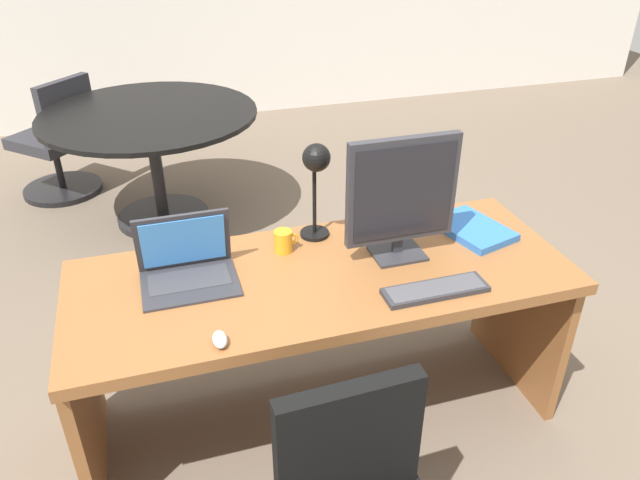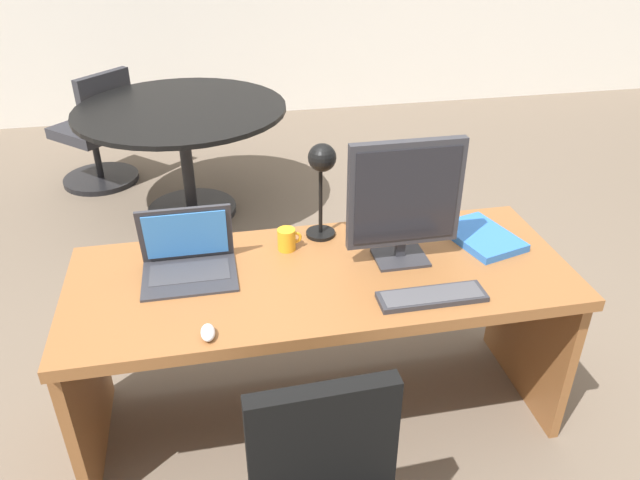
{
  "view_description": "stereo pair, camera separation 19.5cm",
  "coord_description": "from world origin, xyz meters",
  "px_view_note": "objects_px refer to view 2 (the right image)",
  "views": [
    {
      "loc": [
        -0.57,
        -1.82,
        2.0
      ],
      "look_at": [
        0.0,
        0.04,
        0.86
      ],
      "focal_mm": 34.19,
      "sensor_mm": 36.0,
      "label": 1
    },
    {
      "loc": [
        -0.38,
        -1.87,
        2.0
      ],
      "look_at": [
        0.0,
        0.04,
        0.86
      ],
      "focal_mm": 34.19,
      "sensor_mm": 36.0,
      "label": 2
    }
  ],
  "objects_px": {
    "mouse": "(208,333)",
    "book": "(482,237)",
    "meeting_chair_near": "(99,139)",
    "laptop": "(188,252)",
    "monitor": "(405,198)",
    "desk_lamp": "(322,170)",
    "coffee_mug": "(287,239)",
    "desk": "(320,305)",
    "meeting_table": "(183,134)",
    "keyboard": "(432,297)"
  },
  "relations": [
    {
      "from": "coffee_mug",
      "to": "desk",
      "type": "bearing_deg",
      "value": -55.44
    },
    {
      "from": "meeting_table",
      "to": "meeting_chair_near",
      "type": "relative_size",
      "value": 1.56
    },
    {
      "from": "monitor",
      "to": "laptop",
      "type": "bearing_deg",
      "value": 173.76
    },
    {
      "from": "desk",
      "to": "desk_lamp",
      "type": "relative_size",
      "value": 4.56
    },
    {
      "from": "meeting_table",
      "to": "coffee_mug",
      "type": "bearing_deg",
      "value": -77.07
    },
    {
      "from": "meeting_table",
      "to": "book",
      "type": "bearing_deg",
      "value": -57.66
    },
    {
      "from": "desk",
      "to": "coffee_mug",
      "type": "bearing_deg",
      "value": 124.56
    },
    {
      "from": "keyboard",
      "to": "mouse",
      "type": "relative_size",
      "value": 4.62
    },
    {
      "from": "desk",
      "to": "book",
      "type": "xyz_separation_m",
      "value": [
        0.69,
        0.06,
        0.2
      ]
    },
    {
      "from": "keyboard",
      "to": "laptop",
      "type": "bearing_deg",
      "value": 156.51
    },
    {
      "from": "monitor",
      "to": "meeting_table",
      "type": "relative_size",
      "value": 0.36
    },
    {
      "from": "monitor",
      "to": "laptop",
      "type": "height_order",
      "value": "monitor"
    },
    {
      "from": "monitor",
      "to": "desk_lamp",
      "type": "distance_m",
      "value": 0.35
    },
    {
      "from": "coffee_mug",
      "to": "monitor",
      "type": "bearing_deg",
      "value": -20.89
    },
    {
      "from": "desk",
      "to": "laptop",
      "type": "bearing_deg",
      "value": 171.12
    },
    {
      "from": "mouse",
      "to": "meeting_chair_near",
      "type": "height_order",
      "value": "meeting_chair_near"
    },
    {
      "from": "book",
      "to": "meeting_table",
      "type": "relative_size",
      "value": 0.27
    },
    {
      "from": "desk_lamp",
      "to": "meeting_chair_near",
      "type": "relative_size",
      "value": 0.48
    },
    {
      "from": "mouse",
      "to": "book",
      "type": "distance_m",
      "value": 1.19
    },
    {
      "from": "desk_lamp",
      "to": "laptop",
      "type": "bearing_deg",
      "value": -166.1
    },
    {
      "from": "desk_lamp",
      "to": "mouse",
      "type": "bearing_deg",
      "value": -131.26
    },
    {
      "from": "keyboard",
      "to": "mouse",
      "type": "distance_m",
      "value": 0.78
    },
    {
      "from": "monitor",
      "to": "keyboard",
      "type": "xyz_separation_m",
      "value": [
        0.03,
        -0.27,
        -0.25
      ]
    },
    {
      "from": "laptop",
      "to": "keyboard",
      "type": "bearing_deg",
      "value": -23.49
    },
    {
      "from": "mouse",
      "to": "coffee_mug",
      "type": "relative_size",
      "value": 0.85
    },
    {
      "from": "desk",
      "to": "monitor",
      "type": "xyz_separation_m",
      "value": [
        0.32,
        -0.01,
        0.45
      ]
    },
    {
      "from": "book",
      "to": "desk_lamp",
      "type": "bearing_deg",
      "value": 167.13
    },
    {
      "from": "meeting_chair_near",
      "to": "laptop",
      "type": "bearing_deg",
      "value": -74.98
    },
    {
      "from": "desk",
      "to": "monitor",
      "type": "bearing_deg",
      "value": -2.13
    },
    {
      "from": "desk_lamp",
      "to": "meeting_chair_near",
      "type": "distance_m",
      "value": 2.76
    },
    {
      "from": "mouse",
      "to": "laptop",
      "type": "bearing_deg",
      "value": 97.31
    },
    {
      "from": "monitor",
      "to": "keyboard",
      "type": "bearing_deg",
      "value": -84.17
    },
    {
      "from": "laptop",
      "to": "meeting_table",
      "type": "relative_size",
      "value": 0.25
    },
    {
      "from": "desk",
      "to": "laptop",
      "type": "height_order",
      "value": "laptop"
    },
    {
      "from": "book",
      "to": "meeting_table",
      "type": "distance_m",
      "value": 2.26
    },
    {
      "from": "desk_lamp",
      "to": "meeting_table",
      "type": "bearing_deg",
      "value": 107.94
    },
    {
      "from": "laptop",
      "to": "desk_lamp",
      "type": "distance_m",
      "value": 0.6
    },
    {
      "from": "laptop",
      "to": "meeting_chair_near",
      "type": "bearing_deg",
      "value": 105.02
    },
    {
      "from": "laptop",
      "to": "coffee_mug",
      "type": "distance_m",
      "value": 0.39
    },
    {
      "from": "laptop",
      "to": "coffee_mug",
      "type": "xyz_separation_m",
      "value": [
        0.38,
        0.07,
        -0.03
      ]
    },
    {
      "from": "desk",
      "to": "laptop",
      "type": "distance_m",
      "value": 0.56
    },
    {
      "from": "desk_lamp",
      "to": "meeting_chair_near",
      "type": "height_order",
      "value": "desk_lamp"
    },
    {
      "from": "desk",
      "to": "keyboard",
      "type": "height_order",
      "value": "keyboard"
    },
    {
      "from": "coffee_mug",
      "to": "meeting_table",
      "type": "bearing_deg",
      "value": 102.93
    },
    {
      "from": "desk_lamp",
      "to": "coffee_mug",
      "type": "distance_m",
      "value": 0.3
    },
    {
      "from": "keyboard",
      "to": "meeting_chair_near",
      "type": "bearing_deg",
      "value": 117.64
    },
    {
      "from": "monitor",
      "to": "mouse",
      "type": "xyz_separation_m",
      "value": [
        -0.75,
        -0.33,
        -0.25
      ]
    },
    {
      "from": "desk_lamp",
      "to": "monitor",
      "type": "bearing_deg",
      "value": -39.55
    },
    {
      "from": "keyboard",
      "to": "meeting_chair_near",
      "type": "xyz_separation_m",
      "value": [
        -1.51,
        2.88,
        -0.39
      ]
    },
    {
      "from": "laptop",
      "to": "meeting_chair_near",
      "type": "height_order",
      "value": "laptop"
    }
  ]
}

